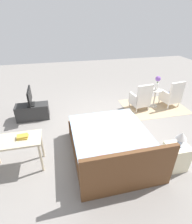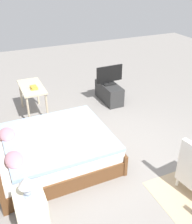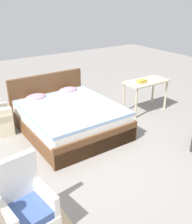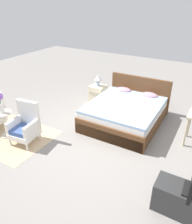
# 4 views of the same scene
# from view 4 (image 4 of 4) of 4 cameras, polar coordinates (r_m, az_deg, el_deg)

# --- Properties ---
(ground_plane) EXTENTS (16.00, 16.00, 0.00)m
(ground_plane) POSITION_cam_4_polar(r_m,az_deg,el_deg) (5.09, 1.24, -7.16)
(ground_plane) COLOR gray
(floor_rug) EXTENTS (2.10, 1.50, 0.01)m
(floor_rug) POSITION_cam_4_polar(r_m,az_deg,el_deg) (5.64, -21.82, -5.50)
(floor_rug) COLOR tan
(floor_rug) RESTS_ON ground_plane
(bed) EXTENTS (1.74, 2.09, 0.96)m
(bed) POSITION_cam_4_polar(r_m,az_deg,el_deg) (5.67, 7.89, 0.05)
(bed) COLOR brown
(bed) RESTS_ON ground_plane
(armchair_by_window_right) EXTENTS (0.60, 0.60, 0.92)m
(armchair_by_window_right) POSITION_cam_4_polar(r_m,az_deg,el_deg) (5.09, -18.02, -3.55)
(armchair_by_window_right) COLOR white
(armchair_by_window_right) RESTS_ON floor_rug
(side_table) EXTENTS (0.40, 0.40, 0.62)m
(side_table) POSITION_cam_4_polar(r_m,az_deg,el_deg) (5.44, -22.80, -2.28)
(side_table) COLOR beige
(side_table) RESTS_ON ground_plane
(flower_vase) EXTENTS (0.17, 0.17, 0.48)m
(flower_vase) POSITION_cam_4_polar(r_m,az_deg,el_deg) (5.21, -23.85, 2.72)
(flower_vase) COLOR silver
(flower_vase) RESTS_ON side_table
(nightstand) EXTENTS (0.44, 0.41, 0.58)m
(nightstand) POSITION_cam_4_polar(r_m,az_deg,el_deg) (6.64, 0.53, 4.53)
(nightstand) COLOR beige
(nightstand) RESTS_ON ground_plane
(table_lamp) EXTENTS (0.22, 0.22, 0.33)m
(table_lamp) POSITION_cam_4_polar(r_m,az_deg,el_deg) (6.46, 0.55, 8.65)
(table_lamp) COLOR #9EADC6
(table_lamp) RESTS_ON nightstand
(tv_stand) EXTENTS (0.96, 0.40, 0.48)m
(tv_stand) POSITION_cam_4_polar(r_m,az_deg,el_deg) (3.72, 22.66, -20.90)
(tv_stand) COLOR #2D2D2D
(tv_stand) RESTS_ON ground_plane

